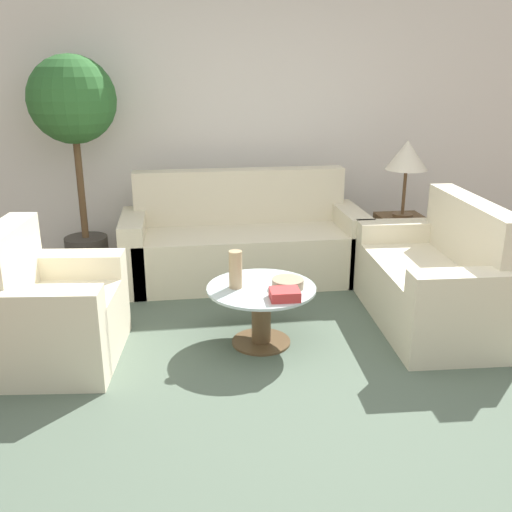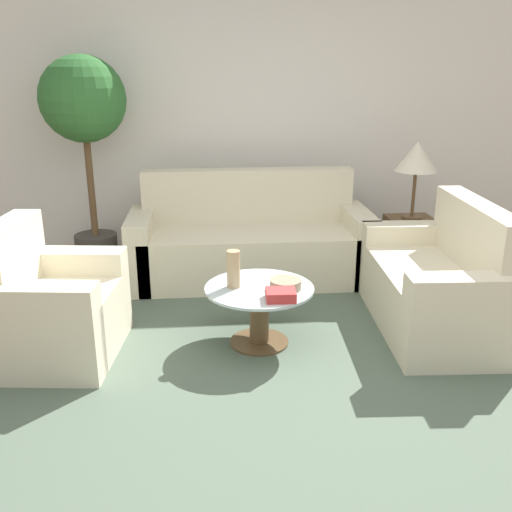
{
  "view_description": "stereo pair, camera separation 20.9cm",
  "coord_description": "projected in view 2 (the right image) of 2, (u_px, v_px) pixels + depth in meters",
  "views": [
    {
      "loc": [
        -0.61,
        -2.66,
        1.81
      ],
      "look_at": [
        -0.07,
        1.08,
        0.55
      ],
      "focal_mm": 40.0,
      "sensor_mm": 36.0,
      "label": 1
    },
    {
      "loc": [
        -0.4,
        -2.68,
        1.81
      ],
      "look_at": [
        -0.07,
        1.08,
        0.55
      ],
      "focal_mm": 40.0,
      "sensor_mm": 36.0,
      "label": 2
    }
  ],
  "objects": [
    {
      "name": "coffee_table",
      "position": [
        259.0,
        307.0,
        3.83
      ],
      "size": [
        0.73,
        0.73,
        0.42
      ],
      "color": "brown",
      "rests_on": "ground_plane"
    },
    {
      "name": "wall_back",
      "position": [
        247.0,
        122.0,
        5.45
      ],
      "size": [
        10.0,
        0.06,
        2.6
      ],
      "color": "white",
      "rests_on": "ground_plane"
    },
    {
      "name": "sofa_main",
      "position": [
        250.0,
        244.0,
        5.07
      ],
      "size": [
        2.09,
        0.78,
        0.94
      ],
      "color": "beige",
      "rests_on": "ground_plane"
    },
    {
      "name": "book_stack",
      "position": [
        281.0,
        295.0,
        3.57
      ],
      "size": [
        0.19,
        0.16,
        0.06
      ],
      "rotation": [
        0.0,
        0.0,
        -0.03
      ],
      "color": "#BC3333",
      "rests_on": "coffee_table"
    },
    {
      "name": "ground_plane",
      "position": [
        285.0,
        412.0,
        3.14
      ],
      "size": [
        14.0,
        14.0,
        0.0
      ],
      "primitive_type": "plane",
      "color": "brown"
    },
    {
      "name": "vase",
      "position": [
        233.0,
        269.0,
        3.75
      ],
      "size": [
        0.09,
        0.09,
        0.25
      ],
      "color": "tan",
      "rests_on": "coffee_table"
    },
    {
      "name": "side_table",
      "position": [
        409.0,
        246.0,
        5.16
      ],
      "size": [
        0.4,
        0.4,
        0.52
      ],
      "color": "brown",
      "rests_on": "ground_plane"
    },
    {
      "name": "armchair",
      "position": [
        51.0,
        311.0,
        3.68
      ],
      "size": [
        0.81,
        0.94,
        0.9
      ],
      "rotation": [
        0.0,
        0.0,
        1.46
      ],
      "color": "beige",
      "rests_on": "ground_plane"
    },
    {
      "name": "potted_plant",
      "position": [
        85.0,
        119.0,
        4.87
      ],
      "size": [
        0.73,
        0.73,
        1.91
      ],
      "color": "#3D3833",
      "rests_on": "ground_plane"
    },
    {
      "name": "loveseat",
      "position": [
        441.0,
        287.0,
        4.09
      ],
      "size": [
        0.81,
        1.45,
        0.92
      ],
      "rotation": [
        0.0,
        0.0,
        -1.62
      ],
      "color": "beige",
      "rests_on": "ground_plane"
    },
    {
      "name": "rug",
      "position": [
        259.0,
        343.0,
        3.92
      ],
      "size": [
        3.6,
        3.47,
        0.01
      ],
      "color": "#4C5B4C",
      "rests_on": "ground_plane"
    },
    {
      "name": "table_lamp",
      "position": [
        417.0,
        158.0,
        4.91
      ],
      "size": [
        0.37,
        0.37,
        0.68
      ],
      "color": "brown",
      "rests_on": "side_table"
    },
    {
      "name": "bowl",
      "position": [
        286.0,
        284.0,
        3.75
      ],
      "size": [
        0.21,
        0.21,
        0.06
      ],
      "color": "gray",
      "rests_on": "coffee_table"
    }
  ]
}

